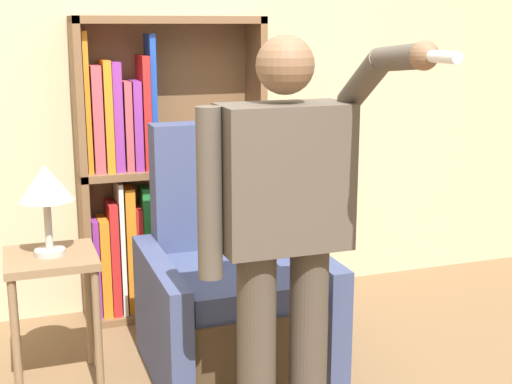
% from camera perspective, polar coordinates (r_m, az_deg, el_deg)
% --- Properties ---
extents(wall_back, '(8.00, 0.06, 2.80)m').
position_cam_1_polar(wall_back, '(4.15, -8.59, 9.69)').
color(wall_back, beige).
rests_on(wall_back, ground_plane).
extents(bookcase, '(1.04, 0.28, 1.69)m').
position_cam_1_polar(bookcase, '(4.06, -8.51, 1.17)').
color(bookcase, brown).
rests_on(bookcase, ground_plane).
extents(armchair, '(0.82, 0.87, 1.17)m').
position_cam_1_polar(armchair, '(3.51, -2.08, -8.26)').
color(armchair, '#4C3823').
rests_on(armchair, ground_plane).
extents(person_standing, '(0.62, 0.78, 1.61)m').
position_cam_1_polar(person_standing, '(2.63, 2.29, -2.53)').
color(person_standing, '#473D33').
rests_on(person_standing, ground_plane).
extents(side_table, '(0.40, 0.40, 0.64)m').
position_cam_1_polar(side_table, '(3.38, -16.00, -6.94)').
color(side_table, '#846647').
rests_on(side_table, ground_plane).
extents(table_lamp, '(0.25, 0.25, 0.41)m').
position_cam_1_polar(table_lamp, '(3.25, -16.49, 0.42)').
color(table_lamp, '#B7B2A8').
rests_on(table_lamp, side_table).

